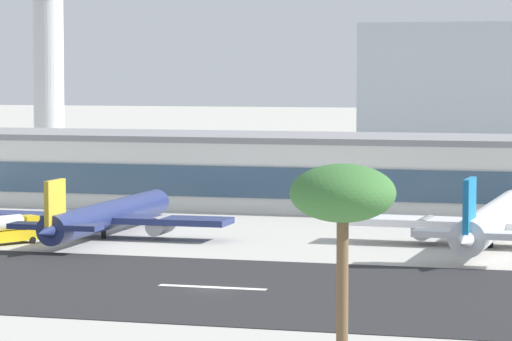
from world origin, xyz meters
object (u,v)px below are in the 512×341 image
service_fuel_truck_2 (9,229)px  airliner_blue_tail_gate_2 (491,222)px  palm_tree_2 (343,199)px  airliner_gold_tail_gate_1 (104,217)px  terminal_building (355,172)px  control_tower (48,46)px

service_fuel_truck_2 → airliner_blue_tail_gate_2: bearing=-46.7°
airliner_blue_tail_gate_2 → palm_tree_2: bearing=-177.8°
airliner_gold_tail_gate_1 → palm_tree_2: size_ratio=2.60×
terminal_building → airliner_gold_tail_gate_1: (-24.87, -50.27, -3.16)m
terminal_building → palm_tree_2: (28.71, -141.43, 8.90)m
airliner_blue_tail_gate_2 → service_fuel_truck_2: 63.93m
control_tower → service_fuel_truck_2: (35.75, -92.03, -26.00)m
service_fuel_truck_2 → palm_tree_2: size_ratio=0.50×
terminal_building → airliner_blue_tail_gate_2: (27.68, -45.69, -2.80)m
control_tower → palm_tree_2: bearing=-60.3°
control_tower → airliner_blue_tail_gate_2: (98.05, -77.73, -24.67)m
control_tower → terminal_building: bearing=-24.5°
airliner_gold_tail_gate_1 → palm_tree_2: bearing=-149.8°
terminal_building → control_tower: bearing=155.5°
terminal_building → palm_tree_2: size_ratio=12.69×
service_fuel_truck_2 → palm_tree_2: palm_tree_2 is taller
palm_tree_2 → service_fuel_truck_2: bearing=127.9°
airliner_gold_tail_gate_1 → airliner_blue_tail_gate_2: size_ratio=0.89×
palm_tree_2 → airliner_blue_tail_gate_2: bearing=90.6°
terminal_building → airliner_gold_tail_gate_1: terminal_building is taller
airliner_blue_tail_gate_2 → service_fuel_truck_2: size_ratio=5.83×
airliner_blue_tail_gate_2 → palm_tree_2: size_ratio=2.91×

